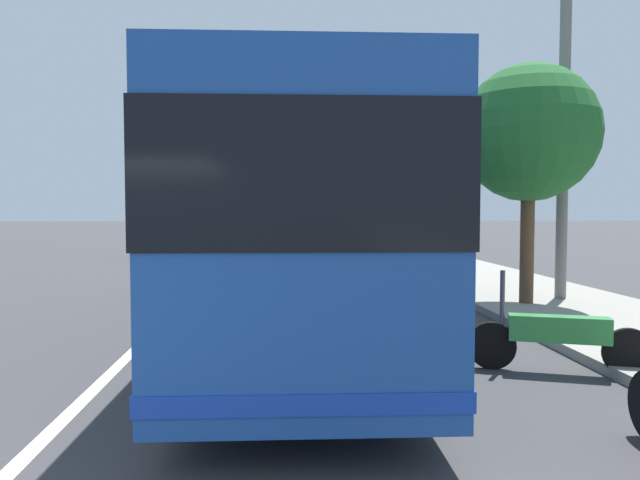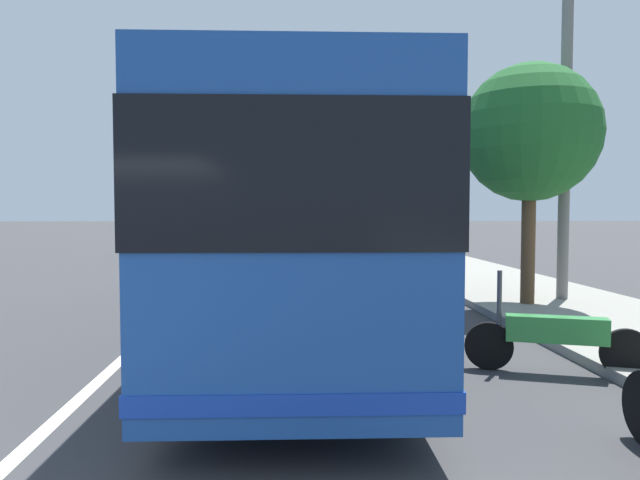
{
  "view_description": "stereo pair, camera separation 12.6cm",
  "coord_description": "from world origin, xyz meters",
  "px_view_note": "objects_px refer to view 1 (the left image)",
  "views": [
    {
      "loc": [
        -1.24,
        -2.03,
        1.99
      ],
      "look_at": [
        9.91,
        -2.85,
        1.42
      ],
      "focal_mm": 32.9,
      "sensor_mm": 36.0,
      "label": 1
    },
    {
      "loc": [
        -1.25,
        -2.16,
        1.99
      ],
      "look_at": [
        9.91,
        -2.85,
        1.42
      ],
      "focal_mm": 32.9,
      "sensor_mm": 36.0,
      "label": 2
    }
  ],
  "objects_px": {
    "coach_bus": "(298,219)",
    "utility_pole": "(563,150)",
    "motorcycle_mid_row": "(558,336)",
    "car_behind_bus": "(204,231)",
    "roadside_tree_mid_block": "(529,134)",
    "car_side_street": "(174,241)",
    "roadside_tree_far_block": "(376,172)"
  },
  "relations": [
    {
      "from": "coach_bus",
      "to": "utility_pole",
      "type": "distance_m",
      "value": 6.07
    },
    {
      "from": "coach_bus",
      "to": "motorcycle_mid_row",
      "type": "distance_m",
      "value": 4.66
    },
    {
      "from": "car_behind_bus",
      "to": "utility_pole",
      "type": "relative_size",
      "value": 0.64
    },
    {
      "from": "car_behind_bus",
      "to": "roadside_tree_mid_block",
      "type": "relative_size",
      "value": 0.85
    },
    {
      "from": "car_side_street",
      "to": "roadside_tree_far_block",
      "type": "relative_size",
      "value": 0.76
    },
    {
      "from": "car_side_street",
      "to": "roadside_tree_mid_block",
      "type": "height_order",
      "value": "roadside_tree_mid_block"
    },
    {
      "from": "roadside_tree_mid_block",
      "to": "roadside_tree_far_block",
      "type": "bearing_deg",
      "value": -0.25
    },
    {
      "from": "utility_pole",
      "to": "roadside_tree_far_block",
      "type": "bearing_deg",
      "value": 2.87
    },
    {
      "from": "car_side_street",
      "to": "utility_pole",
      "type": "distance_m",
      "value": 16.91
    },
    {
      "from": "car_side_street",
      "to": "utility_pole",
      "type": "relative_size",
      "value": 0.63
    },
    {
      "from": "car_behind_bus",
      "to": "roadside_tree_far_block",
      "type": "height_order",
      "value": "roadside_tree_far_block"
    },
    {
      "from": "coach_bus",
      "to": "car_side_street",
      "type": "relative_size",
      "value": 2.92
    },
    {
      "from": "roadside_tree_mid_block",
      "to": "coach_bus",
      "type": "bearing_deg",
      "value": 105.32
    },
    {
      "from": "coach_bus",
      "to": "roadside_tree_far_block",
      "type": "relative_size",
      "value": 2.21
    },
    {
      "from": "roadside_tree_far_block",
      "to": "roadside_tree_mid_block",
      "type": "bearing_deg",
      "value": 179.75
    },
    {
      "from": "coach_bus",
      "to": "roadside_tree_mid_block",
      "type": "distance_m",
      "value": 5.07
    },
    {
      "from": "car_side_street",
      "to": "utility_pole",
      "type": "bearing_deg",
      "value": 40.34
    },
    {
      "from": "coach_bus",
      "to": "car_behind_bus",
      "type": "xyz_separation_m",
      "value": [
        27.83,
        5.05,
        -1.16
      ]
    },
    {
      "from": "coach_bus",
      "to": "roadside_tree_far_block",
      "type": "distance_m",
      "value": 20.53
    },
    {
      "from": "motorcycle_mid_row",
      "to": "roadside_tree_far_block",
      "type": "height_order",
      "value": "roadside_tree_far_block"
    },
    {
      "from": "motorcycle_mid_row",
      "to": "utility_pole",
      "type": "bearing_deg",
      "value": -98.1
    },
    {
      "from": "coach_bus",
      "to": "car_side_street",
      "type": "height_order",
      "value": "coach_bus"
    },
    {
      "from": "utility_pole",
      "to": "car_side_street",
      "type": "bearing_deg",
      "value": 38.03
    },
    {
      "from": "coach_bus",
      "to": "car_behind_bus",
      "type": "relative_size",
      "value": 2.89
    },
    {
      "from": "roadside_tree_mid_block",
      "to": "utility_pole",
      "type": "height_order",
      "value": "utility_pole"
    },
    {
      "from": "car_side_street",
      "to": "roadside_tree_far_block",
      "type": "height_order",
      "value": "roadside_tree_far_block"
    },
    {
      "from": "car_behind_bus",
      "to": "roadside_tree_mid_block",
      "type": "bearing_deg",
      "value": 23.45
    },
    {
      "from": "car_side_street",
      "to": "roadside_tree_far_block",
      "type": "xyz_separation_m",
      "value": [
        4.87,
        -9.4,
        3.25
      ]
    },
    {
      "from": "motorcycle_mid_row",
      "to": "roadside_tree_far_block",
      "type": "distance_m",
      "value": 23.42
    },
    {
      "from": "coach_bus",
      "to": "utility_pole",
      "type": "xyz_separation_m",
      "value": [
        1.82,
        -5.61,
        1.4
      ]
    },
    {
      "from": "car_behind_bus",
      "to": "roadside_tree_mid_block",
      "type": "height_order",
      "value": "roadside_tree_mid_block"
    },
    {
      "from": "roadside_tree_far_block",
      "to": "car_side_street",
      "type": "bearing_deg",
      "value": 117.4
    }
  ]
}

